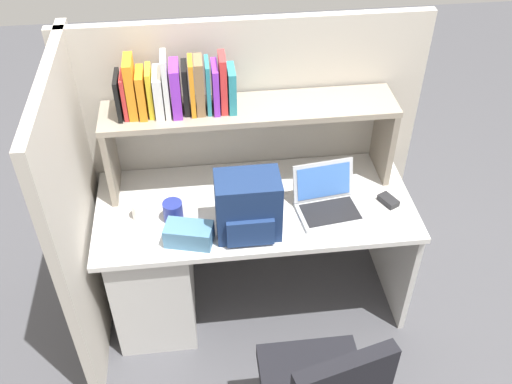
{
  "coord_description": "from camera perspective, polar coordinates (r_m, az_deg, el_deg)",
  "views": [
    {
      "loc": [
        -0.26,
        -2.19,
        2.68
      ],
      "look_at": [
        0.0,
        -0.05,
        0.85
      ],
      "focal_mm": 40.83,
      "sensor_mm": 36.0,
      "label": 1
    }
  ],
  "objects": [
    {
      "name": "ground_plane",
      "position": [
        3.47,
        -0.1,
        -10.22
      ],
      "size": [
        8.0,
        8.0,
        0.0
      ],
      "primitive_type": "plane",
      "color": "#4C4C51"
    },
    {
      "name": "snack_canister",
      "position": [
        2.85,
        -8.13,
        -1.89
      ],
      "size": [
        0.1,
        0.1,
        0.11
      ],
      "primitive_type": "cylinder",
      "color": "navy",
      "rests_on": "desk"
    },
    {
      "name": "backpack",
      "position": [
        2.69,
        -0.78,
        -1.48
      ],
      "size": [
        0.3,
        0.23,
        0.32
      ],
      "color": "navy",
      "rests_on": "desk"
    },
    {
      "name": "tissue_box",
      "position": [
        2.73,
        -6.58,
        -4.13
      ],
      "size": [
        0.24,
        0.17,
        0.1
      ],
      "primitive_type": "cube",
      "rotation": [
        0.0,
        0.0,
        -0.26
      ],
      "color": "teal",
      "rests_on": "desk"
    },
    {
      "name": "overhead_hutch",
      "position": [
        2.89,
        -0.59,
        6.72
      ],
      "size": [
        1.44,
        0.28,
        0.45
      ],
      "color": "gray",
      "rests_on": "desk"
    },
    {
      "name": "reference_books_on_shelf",
      "position": [
        2.76,
        -7.92,
        10.01
      ],
      "size": [
        0.55,
        0.18,
        0.3
      ],
      "color": "black",
      "rests_on": "overhead_hutch"
    },
    {
      "name": "cubicle_partition_left",
      "position": [
        2.93,
        -16.78,
        -2.4
      ],
      "size": [
        0.05,
        1.06,
        1.55
      ],
      "primitive_type": "cube",
      "color": "#BCB5A8",
      "rests_on": "ground_plane"
    },
    {
      "name": "laptop",
      "position": [
        2.91,
        6.99,
        -0.84
      ],
      "size": [
        0.34,
        0.3,
        0.22
      ],
      "color": "#B7BABF",
      "rests_on": "desk"
    },
    {
      "name": "cubicle_partition_rear",
      "position": [
        3.21,
        -0.91,
        3.92
      ],
      "size": [
        1.84,
        0.05,
        1.55
      ],
      "primitive_type": "cube",
      "color": "#BCB5A8",
      "rests_on": "ground_plane"
    },
    {
      "name": "computer_mouse",
      "position": [
        3.01,
        12.83,
        -0.82
      ],
      "size": [
        0.1,
        0.12,
        0.03
      ],
      "primitive_type": "cube",
      "rotation": [
        0.0,
        0.0,
        0.46
      ],
      "color": "#262628",
      "rests_on": "desk"
    },
    {
      "name": "desk",
      "position": [
        3.16,
        -7.17,
        -6.13
      ],
      "size": [
        1.6,
        0.7,
        0.73
      ],
      "color": "silver",
      "rests_on": "ground_plane"
    },
    {
      "name": "paper_cup",
      "position": [
        2.9,
        -11.31,
        -1.8
      ],
      "size": [
        0.08,
        0.08,
        0.09
      ],
      "primitive_type": "cylinder",
      "color": "white",
      "rests_on": "desk"
    }
  ]
}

